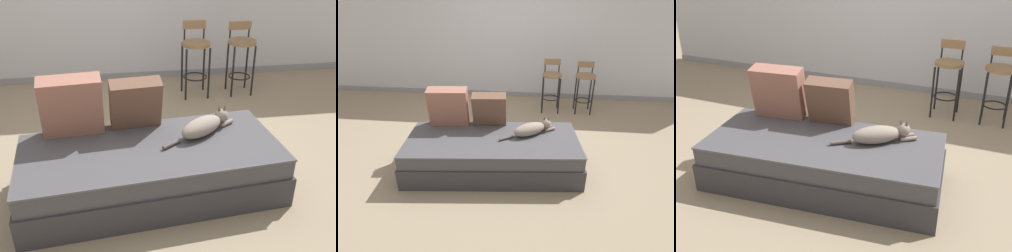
{
  "view_description": "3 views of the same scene",
  "coord_description": "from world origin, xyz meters",
  "views": [
    {
      "loc": [
        -0.24,
        -3.0,
        1.99
      ],
      "look_at": [
        0.15,
        -0.3,
        0.54
      ],
      "focal_mm": 42.0,
      "sensor_mm": 36.0,
      "label": 1
    },
    {
      "loc": [
        0.47,
        -3.26,
        2.03
      ],
      "look_at": [
        0.15,
        -0.3,
        0.54
      ],
      "focal_mm": 30.0,
      "sensor_mm": 36.0,
      "label": 2
    },
    {
      "loc": [
        1.29,
        -3.1,
        2.0
      ],
      "look_at": [
        0.15,
        -0.3,
        0.54
      ],
      "focal_mm": 42.0,
      "sensor_mm": 36.0,
      "label": 3
    }
  ],
  "objects": [
    {
      "name": "ground_plane",
      "position": [
        0.0,
        0.0,
        0.0
      ],
      "size": [
        16.0,
        16.0,
        0.0
      ],
      "primitive_type": "plane",
      "color": "gray",
      "rests_on": "ground"
    },
    {
      "name": "wall_back_panel",
      "position": [
        0.0,
        2.25,
        1.3
      ],
      "size": [
        8.0,
        0.1,
        2.6
      ],
      "primitive_type": "cube",
      "color": "silver",
      "rests_on": "ground"
    },
    {
      "name": "wall_baseboard_trim",
      "position": [
        0.0,
        2.2,
        0.04
      ],
      "size": [
        8.0,
        0.02,
        0.09
      ],
      "primitive_type": "cube",
      "color": "gray",
      "rests_on": "ground"
    },
    {
      "name": "couch",
      "position": [
        0.0,
        -0.4,
        0.22
      ],
      "size": [
        2.13,
        1.1,
        0.42
      ],
      "color": "#353539",
      "rests_on": "ground"
    },
    {
      "name": "throw_pillow_corner",
      "position": [
        -0.59,
        -0.1,
        0.68
      ],
      "size": [
        0.51,
        0.3,
        0.51
      ],
      "color": "#936051",
      "rests_on": "couch"
    },
    {
      "name": "throw_pillow_middle",
      "position": [
        -0.08,
        -0.05,
        0.64
      ],
      "size": [
        0.44,
        0.29,
        0.44
      ],
      "color": "brown",
      "rests_on": "couch"
    },
    {
      "name": "cat",
      "position": [
        0.46,
        -0.25,
        0.5
      ],
      "size": [
        0.66,
        0.44,
        0.19
      ],
      "color": "gray",
      "rests_on": "couch"
    },
    {
      "name": "bar_stool_near_window",
      "position": [
        0.75,
        1.52,
        0.55
      ],
      "size": [
        0.34,
        0.34,
        0.91
      ],
      "color": "black",
      "rests_on": "ground"
    },
    {
      "name": "bar_stool_by_doorway",
      "position": [
        1.32,
        1.52,
        0.55
      ],
      "size": [
        0.34,
        0.34,
        0.88
      ],
      "color": "black",
      "rests_on": "ground"
    }
  ]
}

